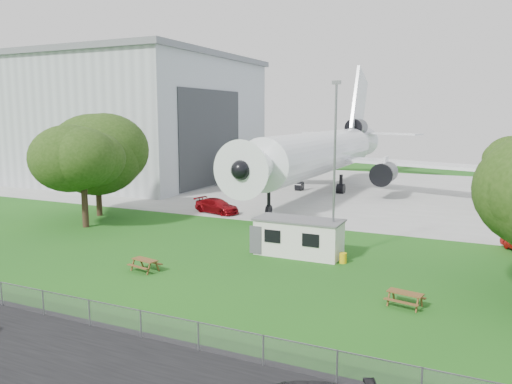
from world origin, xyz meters
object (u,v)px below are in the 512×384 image
at_px(site_cabin, 299,237).
at_px(picnic_east, 405,306).
at_px(picnic_west, 145,271).
at_px(airliner, 322,151).
at_px(hangar, 106,118).

bearing_deg(site_cabin, picnic_east, -38.87).
xyz_separation_m(site_cabin, picnic_west, (-7.66, -7.62, -1.31)).
bearing_deg(airliner, site_cabin, -75.39).
relative_size(hangar, site_cabin, 6.36).
bearing_deg(picnic_east, hangar, 155.66).
bearing_deg(hangar, site_cabin, -34.37).
height_order(site_cabin, picnic_east, site_cabin).
distance_m(hangar, picnic_west, 52.90).
bearing_deg(hangar, picnic_west, -46.14).
height_order(airliner, picnic_east, airliner).
bearing_deg(hangar, airliner, -0.22).
distance_m(airliner, picnic_east, 40.26).
bearing_deg(site_cabin, hangar, 145.63).
relative_size(hangar, airliner, 0.90).
height_order(airliner, site_cabin, airliner).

